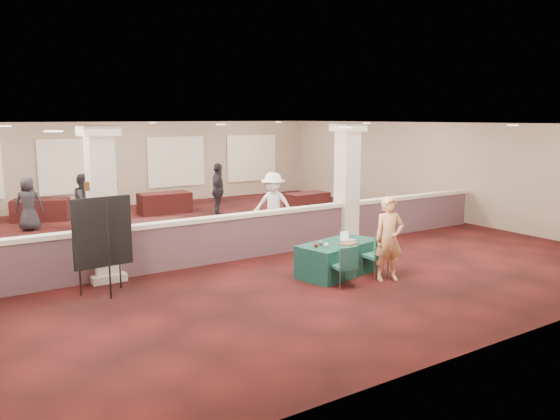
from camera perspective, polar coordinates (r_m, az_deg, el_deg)
ground at (r=14.68m, az=-6.00°, el=-3.65°), size 16.00×16.00×0.00m
wall_back at (r=21.80m, az=-15.71°, el=4.66°), size 16.00×0.04×3.20m
wall_front at (r=8.20m, az=20.16°, el=-3.38°), size 16.00×0.04×3.20m
wall_right at (r=19.35m, az=15.57°, el=4.08°), size 0.04×16.00×3.20m
ceiling at (r=14.29m, az=-6.23°, el=8.94°), size 16.00×16.00×0.02m
partition_wall at (r=13.27m, az=-3.09°, el=-2.53°), size 15.60×0.28×1.10m
column_left at (r=11.76m, az=-18.09°, el=0.73°), size 0.72×0.72×3.20m
column_right at (r=14.79m, az=7.01°, el=2.88°), size 0.72×0.72×3.20m
sconce_left at (r=11.64m, az=-19.51°, el=2.37°), size 0.12×0.12×0.18m
sconce_right at (r=11.79m, az=-16.87°, el=2.59°), size 0.12×0.12×0.18m
near_table at (r=11.91m, az=6.07°, el=-5.06°), size 1.99×1.30×0.70m
conf_chair_main at (r=11.73m, az=10.24°, el=-4.39°), size 0.47×0.47×0.93m
conf_chair_side at (r=10.95m, az=6.87°, el=-5.54°), size 0.49×0.49×0.86m
easel_board at (r=10.81m, az=-18.06°, el=-2.34°), size 1.12×0.59×1.90m
woman at (r=11.55m, az=11.31°, el=-2.96°), size 0.73×0.60×1.76m
far_table_front_left at (r=13.89m, az=-16.87°, el=-3.27°), size 1.94×1.36×0.71m
far_table_front_center at (r=14.11m, az=-13.85°, el=-2.77°), size 2.12×1.36×0.79m
far_table_front_right at (r=17.74m, az=8.62°, el=-0.22°), size 1.93×1.37×0.71m
far_table_back_left at (r=19.65m, az=-23.72°, el=0.03°), size 1.94×1.42×0.71m
far_table_back_center at (r=19.81m, az=-11.96°, el=0.74°), size 1.84×1.00×0.73m
far_table_back_right at (r=19.91m, az=2.84°, el=0.87°), size 1.68×0.96×0.65m
attendee_a at (r=17.38m, az=-19.72°, el=0.78°), size 0.92×0.88×1.71m
attendee_b at (r=15.27m, az=-0.73°, el=0.47°), size 1.17×1.26×1.85m
attendee_c at (r=18.48m, az=-6.48°, el=2.02°), size 1.08×1.18×1.85m
attendee_d at (r=17.97m, az=-24.79°, el=0.60°), size 0.89×0.64×1.62m
laptop_base at (r=12.02m, az=7.14°, el=-3.17°), size 0.36×0.29×0.02m
laptop_screen at (r=12.06m, az=6.73°, el=-2.56°), size 0.31×0.08×0.21m
screen_glow at (r=12.06m, az=6.75°, el=-2.63°), size 0.28×0.07×0.18m
knitting at (r=11.71m, az=7.18°, el=-3.48°), size 0.44×0.37×0.03m
yarn_cream at (r=11.35m, az=4.83°, el=-3.66°), size 0.11×0.11×0.11m
yarn_red at (r=11.33m, az=3.80°, el=-3.70°), size 0.10×0.10×0.10m
yarn_grey at (r=11.55m, az=4.32°, el=-3.43°), size 0.10×0.10×0.10m
scissors at (r=12.16m, az=8.93°, el=-3.08°), size 0.12×0.05×0.01m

